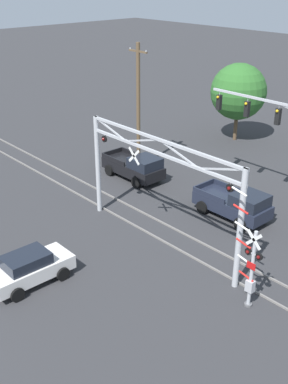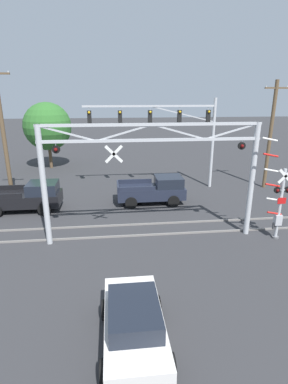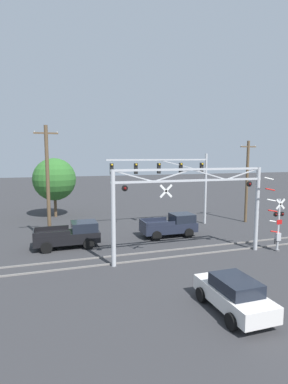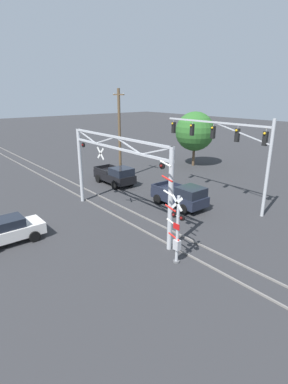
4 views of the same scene
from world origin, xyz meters
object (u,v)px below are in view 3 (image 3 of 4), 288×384
Objects in this scene: traffic_signal_span at (178,175)px; pickup_truck_following at (71,235)px; utility_pole_right at (247,181)px; pickup_truck_lead at (171,225)px; background_tree_beyond_span at (54,179)px; utility_pole_left at (48,183)px; crossing_signal_mast at (277,225)px; sedan_waiting at (234,294)px; crossing_gantry at (191,200)px.

pickup_truck_following is at bearing -160.01° from traffic_signal_span.
utility_pole_right is at bearing -5.04° from traffic_signal_span.
pickup_truck_lead is 15.17m from background_tree_beyond_span.
traffic_signal_span is 1.11× the size of utility_pole_left.
background_tree_beyond_span is (0.77, 10.58, -0.48)m from utility_pole_left.
background_tree_beyond_span reaches higher than crossing_signal_mast.
sedan_waiting is at bearing -128.32° from utility_pole_right.
traffic_signal_span reaches higher than pickup_truck_following.
pickup_truck_following is 1.18× the size of sedan_waiting.
crossing_signal_mast is 17.31m from utility_pole_left.
crossing_gantry reaches higher than pickup_truck_lead.
crossing_signal_mast reaches higher than pickup_truck_following.
crossing_signal_mast is 1.33× the size of sedan_waiting.
pickup_truck_lead is 0.56× the size of utility_pole_right.
pickup_truck_lead is 0.71× the size of background_tree_beyond_span.
utility_pole_left is (-9.93, 1.06, 3.78)m from pickup_truck_lead.
crossing_signal_mast is 0.64× the size of utility_pole_right.
traffic_signal_span is (3.08, 8.74, 1.10)m from crossing_gantry.
pickup_truck_following is at bearing -169.93° from utility_pole_right.
traffic_signal_span is at bearing 57.33° from pickup_truck_lead.
crossing_signal_mast is 1.15× the size of pickup_truck_lead.
pickup_truck_lead is at bearing 3.70° from pickup_truck_following.
pickup_truck_lead is at bearing 131.91° from crossing_signal_mast.
traffic_signal_span is at bearing 70.59° from crossing_gantry.
pickup_truck_lead reaches higher than sedan_waiting.
crossing_signal_mast is 0.82× the size of background_tree_beyond_span.
crossing_signal_mast is 10.54m from traffic_signal_span.
pickup_truck_following is at bearing -176.30° from pickup_truck_lead.
utility_pole_right reaches higher than crossing_signal_mast.
utility_pole_left reaches higher than crossing_signal_mast.
background_tree_beyond_span is (-18.68, 8.99, -0.09)m from utility_pole_right.
sedan_waiting is 0.44× the size of utility_pole_left.
traffic_signal_span is 11.96m from pickup_truck_following.
utility_pole_left is at bearing -175.33° from utility_pole_right.
crossing_signal_mast reaches higher than sedan_waiting.
utility_pole_right is (19.46, 1.59, -0.39)m from utility_pole_left.
background_tree_beyond_span is (-9.16, 11.63, 3.30)m from pickup_truck_lead.
crossing_gantry is 2.68× the size of sedan_waiting.
utility_pole_left reaches higher than sedan_waiting.
utility_pole_right is at bearing 65.71° from crossing_signal_mast.
background_tree_beyond_span is at bearing 129.54° from crossing_signal_mast.
utility_pole_right is at bearing 15.52° from pickup_truck_lead.
background_tree_beyond_span reaches higher than pickup_truck_following.
crossing_gantry reaches higher than sedan_waiting.
traffic_signal_span is (-3.43, 9.47, 3.08)m from crossing_signal_mast.
utility_pole_left reaches higher than pickup_truck_following.
utility_pole_left is at bearing -94.18° from background_tree_beyond_span.
crossing_signal_mast is 23.21m from background_tree_beyond_span.
utility_pole_left reaches higher than pickup_truck_lead.
utility_pole_right is (9.52, 2.64, 3.38)m from pickup_truck_lead.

